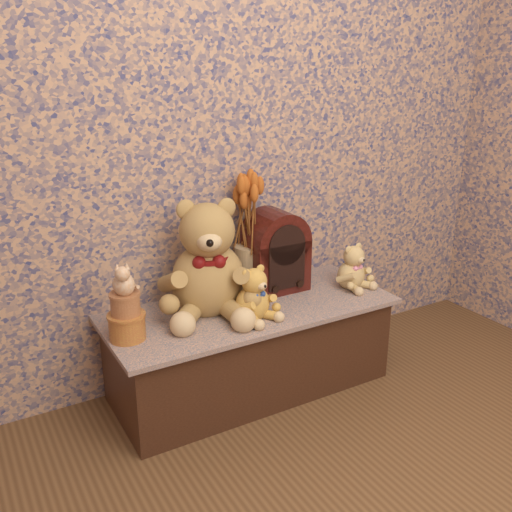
{
  "coord_description": "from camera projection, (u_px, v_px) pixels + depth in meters",
  "views": [
    {
      "loc": [
        -1.07,
        -0.66,
        1.37
      ],
      "look_at": [
        0.0,
        1.2,
        0.63
      ],
      "focal_mm": 39.96,
      "sensor_mm": 36.0,
      "label": 1
    }
  ],
  "objects": [
    {
      "name": "biscuit_tin_lower",
      "position": [
        127.0,
        327.0,
        2.1
      ],
      "size": [
        0.16,
        0.16,
        0.1
      ],
      "primitive_type": "cylinder",
      "rotation": [
        0.0,
        0.0,
        0.23
      ],
      "color": "gold",
      "rests_on": "display_shelf"
    },
    {
      "name": "display_shelf",
      "position": [
        250.0,
        348.0,
        2.46
      ],
      "size": [
        1.23,
        0.52,
        0.39
      ],
      "primitive_type": "cube",
      "color": "#354C6C",
      "rests_on": "ground"
    },
    {
      "name": "dried_stalks",
      "position": [
        249.0,
        204.0,
        2.42
      ],
      "size": [
        0.25,
        0.25,
        0.38
      ],
      "primitive_type": null,
      "rotation": [
        0.0,
        0.0,
        0.29
      ],
      "color": "#BC591E",
      "rests_on": "ceramic_vase"
    },
    {
      "name": "biscuit_tin_upper",
      "position": [
        125.0,
        304.0,
        2.07
      ],
      "size": [
        0.12,
        0.12,
        0.08
      ],
      "primitive_type": "cylinder",
      "rotation": [
        0.0,
        0.0,
        -0.12
      ],
      "color": "tan",
      "rests_on": "biscuit_tin_lower"
    },
    {
      "name": "cat_figurine",
      "position": [
        123.0,
        277.0,
        2.04
      ],
      "size": [
        0.12,
        0.13,
        0.13
      ],
      "primitive_type": null,
      "rotation": [
        0.0,
        0.0,
        -0.31
      ],
      "color": "silver",
      "rests_on": "biscuit_tin_upper"
    },
    {
      "name": "teddy_small",
      "position": [
        352.0,
        264.0,
        2.57
      ],
      "size": [
        0.21,
        0.24,
        0.22
      ],
      "primitive_type": null,
      "rotation": [
        0.0,
        0.0,
        0.19
      ],
      "color": "tan",
      "rests_on": "display_shelf"
    },
    {
      "name": "teddy_large",
      "position": [
        207.0,
        251.0,
        2.28
      ],
      "size": [
        0.55,
        0.59,
        0.51
      ],
      "primitive_type": null,
      "rotation": [
        0.0,
        0.0,
        -0.36
      ],
      "color": "olive",
      "rests_on": "display_shelf"
    },
    {
      "name": "teddy_medium",
      "position": [
        253.0,
        290.0,
        2.25
      ],
      "size": [
        0.23,
        0.26,
        0.24
      ],
      "primitive_type": null,
      "rotation": [
        0.0,
        0.0,
        0.22
      ],
      "color": "#B98734",
      "rests_on": "display_shelf"
    },
    {
      "name": "ceramic_vase",
      "position": [
        249.0,
        269.0,
        2.52
      ],
      "size": [
        0.14,
        0.14,
        0.21
      ],
      "primitive_type": "cylinder",
      "rotation": [
        0.0,
        0.0,
        0.08
      ],
      "color": "tan",
      "rests_on": "display_shelf"
    },
    {
      "name": "cathedral_radio",
      "position": [
        275.0,
        250.0,
        2.52
      ],
      "size": [
        0.27,
        0.19,
        0.37
      ],
      "primitive_type": null,
      "rotation": [
        0.0,
        0.0,
        -0.0
      ],
      "color": "#330F09",
      "rests_on": "display_shelf"
    }
  ]
}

